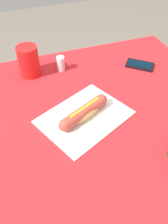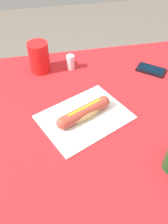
% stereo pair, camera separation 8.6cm
% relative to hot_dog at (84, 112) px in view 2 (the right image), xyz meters
% --- Properties ---
extents(ground_plane, '(6.00, 6.00, 0.00)m').
position_rel_hot_dog_xyz_m(ground_plane, '(0.00, 0.01, -0.76)').
color(ground_plane, '#6B6056').
rests_on(ground_plane, ground).
extents(dining_table, '(1.16, 0.93, 0.73)m').
position_rel_hot_dog_xyz_m(dining_table, '(0.00, 0.01, -0.15)').
color(dining_table, brown).
rests_on(dining_table, ground).
extents(paper_wrapper, '(0.38, 0.34, 0.01)m').
position_rel_hot_dog_xyz_m(paper_wrapper, '(-0.00, 0.00, -0.03)').
color(paper_wrapper, white).
rests_on(paper_wrapper, dining_table).
extents(hot_dog, '(0.21, 0.12, 0.05)m').
position_rel_hot_dog_xyz_m(hot_dog, '(0.00, 0.00, 0.00)').
color(hot_dog, tan).
rests_on(hot_dog, paper_wrapper).
extents(cell_phone, '(0.14, 0.13, 0.01)m').
position_rel_hot_dog_xyz_m(cell_phone, '(0.36, 0.23, -0.02)').
color(cell_phone, black).
rests_on(cell_phone, dining_table).
extents(drinking_cup, '(0.09, 0.09, 0.14)m').
position_rel_hot_dog_xyz_m(drinking_cup, '(-0.13, 0.34, 0.04)').
color(drinking_cup, red).
rests_on(drinking_cup, dining_table).
extents(salt_shaker, '(0.04, 0.04, 0.07)m').
position_rel_hot_dog_xyz_m(salt_shaker, '(0.00, 0.33, 0.00)').
color(salt_shaker, silver).
rests_on(salt_shaker, dining_table).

